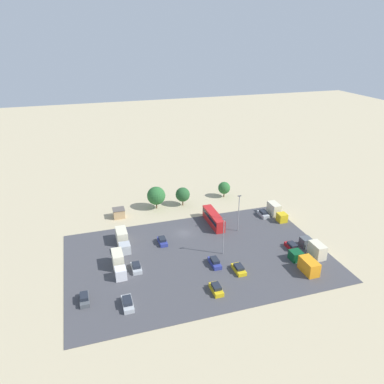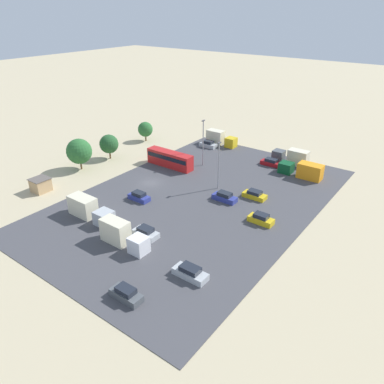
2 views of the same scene
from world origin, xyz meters
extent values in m
plane|color=tan|center=(0.00, 0.00, 0.00)|extent=(400.00, 400.00, 0.00)
cube|color=#424247|center=(0.00, 11.70, 0.04)|extent=(59.57, 38.76, 0.08)
cube|color=tan|center=(14.89, -14.20, 1.23)|extent=(3.04, 2.96, 2.45)
cube|color=#59514C|center=(14.89, -14.20, 2.51)|extent=(3.28, 3.20, 0.12)
cube|color=red|center=(-8.93, -2.28, 1.73)|extent=(2.44, 11.02, 3.31)
cube|color=black|center=(-8.93, -2.28, 2.33)|extent=(2.48, 10.58, 0.93)
cube|color=#4C5156|center=(25.90, 19.78, 0.55)|extent=(1.78, 4.27, 0.94)
cube|color=#1E232D|center=(25.90, 19.78, 1.37)|extent=(1.50, 2.39, 0.69)
cube|color=gold|center=(-6.60, 19.63, 0.50)|extent=(1.94, 4.30, 0.84)
cube|color=#1E232D|center=(-6.60, 19.63, 1.23)|extent=(1.63, 2.41, 0.61)
cube|color=navy|center=(6.55, 3.29, 0.53)|extent=(1.81, 4.09, 0.90)
cube|color=#1E232D|center=(6.55, 3.29, 1.31)|extent=(1.52, 2.29, 0.66)
cube|color=navy|center=(-2.47, 15.79, 0.55)|extent=(1.82, 4.49, 0.93)
cube|color=#1E232D|center=(-2.47, 15.79, 1.35)|extent=(1.53, 2.51, 0.68)
cube|color=maroon|center=(-22.52, 15.17, 0.52)|extent=(1.83, 4.53, 0.88)
cube|color=#1E232D|center=(-22.52, 15.17, 1.29)|extent=(1.54, 2.54, 0.65)
cube|color=#ADB2B7|center=(-24.03, -2.55, 0.55)|extent=(1.88, 4.25, 0.93)
cube|color=#1E232D|center=(-24.03, -2.55, 1.36)|extent=(1.58, 2.38, 0.69)
cube|color=gold|center=(0.53, 24.60, 0.54)|extent=(1.83, 4.12, 0.93)
cube|color=#1E232D|center=(0.53, 24.60, 1.34)|extent=(1.54, 2.31, 0.68)
cube|color=#ADB2B7|center=(18.14, 23.54, 0.55)|extent=(1.94, 4.74, 0.93)
cube|color=#1E232D|center=(18.14, 23.54, 1.36)|extent=(1.63, 2.65, 0.68)
cube|color=#ADB2B7|center=(14.56, 12.40, 0.52)|extent=(1.96, 4.08, 0.88)
cube|color=#1E232D|center=(14.56, 12.40, 1.29)|extent=(1.65, 2.29, 0.65)
cube|color=#0C4723|center=(-20.87, 19.38, 1.16)|extent=(2.60, 2.70, 2.16)
cube|color=orange|center=(-20.87, 24.48, 1.63)|extent=(2.60, 4.81, 3.09)
cube|color=#ADB2B7|center=(15.92, 4.66, 1.23)|extent=(2.58, 2.73, 2.30)
cube|color=beige|center=(15.92, -0.49, 1.72)|extent=(2.58, 4.85, 3.28)
cube|color=silver|center=(18.16, 14.45, 1.32)|extent=(2.32, 2.49, 2.48)
cube|color=beige|center=(18.16, 9.76, 1.85)|extent=(2.32, 4.42, 3.55)
cube|color=gold|center=(-27.34, 1.96, 1.28)|extent=(2.38, 2.42, 2.39)
cube|color=beige|center=(-27.34, -2.61, 1.79)|extent=(2.38, 4.30, 3.42)
cube|color=#4C5156|center=(-26.21, 15.15, 1.26)|extent=(2.39, 2.42, 2.35)
cube|color=beige|center=(-26.21, 19.72, 1.76)|extent=(2.39, 4.30, 3.36)
cylinder|color=brown|center=(3.55, -16.67, 1.02)|extent=(0.36, 0.36, 2.05)
sphere|color=#28602D|center=(3.55, -16.67, 4.05)|extent=(5.34, 5.34, 5.34)
cylinder|color=brown|center=(-4.40, -16.36, 0.95)|extent=(0.36, 0.36, 1.90)
sphere|color=#235128|center=(-4.40, -16.36, 3.50)|extent=(4.26, 4.26, 4.26)
cylinder|color=brown|center=(-18.49, -18.36, 0.82)|extent=(0.36, 0.36, 1.64)
sphere|color=#28602D|center=(-18.49, -18.36, 3.06)|extent=(3.79, 3.79, 3.79)
cylinder|color=gray|center=(-13.71, 3.08, 4.98)|extent=(0.20, 0.20, 9.80)
cube|color=#4C4C51|center=(-13.71, 3.08, 10.06)|extent=(0.90, 0.28, 0.20)
cylinder|color=gray|center=(-5.93, 12.09, 4.58)|extent=(0.20, 0.20, 8.99)
cube|color=#4C4C51|center=(-5.93, 12.09, 9.25)|extent=(0.90, 0.28, 0.20)
camera|label=1|loc=(23.52, 81.27, 48.37)|focal=35.00mm
camera|label=2|loc=(48.80, 46.64, 31.73)|focal=35.00mm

